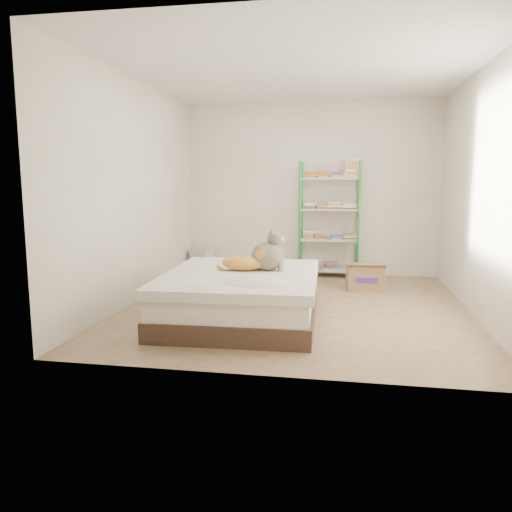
% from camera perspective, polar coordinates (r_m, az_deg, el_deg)
% --- Properties ---
extents(room, '(3.81, 4.21, 2.61)m').
position_cam_1_polar(room, '(5.58, 4.73, 7.33)').
color(room, tan).
rests_on(room, ground).
extents(bed, '(1.60, 1.97, 0.49)m').
position_cam_1_polar(bed, '(5.16, -1.68, -4.59)').
color(bed, '#46352A').
rests_on(bed, ground).
extents(orange_cat, '(0.51, 0.28, 0.20)m').
position_cam_1_polar(orange_cat, '(5.21, -1.59, -0.56)').
color(orange_cat, '#E5A44C').
rests_on(orange_cat, bed).
extents(grey_cat, '(0.39, 0.33, 0.43)m').
position_cam_1_polar(grey_cat, '(5.21, 1.35, 0.71)').
color(grey_cat, gray).
rests_on(grey_cat, bed).
extents(shelf_unit, '(0.88, 0.36, 1.74)m').
position_cam_1_polar(shelf_unit, '(7.46, 8.42, 4.54)').
color(shelf_unit, green).
rests_on(shelf_unit, ground).
extents(cardboard_box, '(0.49, 0.48, 0.38)m').
position_cam_1_polar(cardboard_box, '(6.73, 12.36, -2.35)').
color(cardboard_box, '#9A744F').
rests_on(cardboard_box, ground).
extents(white_bin, '(0.39, 0.37, 0.36)m').
position_cam_1_polar(white_bin, '(7.82, -6.19, -0.54)').
color(white_bin, beige).
rests_on(white_bin, ground).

